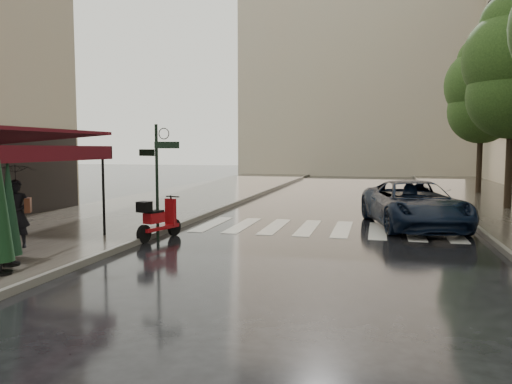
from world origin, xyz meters
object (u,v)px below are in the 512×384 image
at_px(pedestrian_with_umbrella, 16,180).
at_px(scooter, 158,220).
at_px(parked_car, 414,204).
at_px(parasol_back, 9,205).

distance_m(pedestrian_with_umbrella, scooter, 3.64).
distance_m(parked_car, parasol_back, 11.32).
height_order(pedestrian_with_umbrella, parasol_back, pedestrian_with_umbrella).
bearing_deg(parasol_back, scooter, 70.46).
bearing_deg(scooter, parked_car, 44.79).
relative_size(pedestrian_with_umbrella, scooter, 1.44).
bearing_deg(pedestrian_with_umbrella, scooter, 12.67).
xyz_separation_m(parked_car, parasol_back, (-8.24, -7.73, 0.61)).
bearing_deg(parked_car, pedestrian_with_umbrella, -159.53).
height_order(pedestrian_with_umbrella, scooter, pedestrian_with_umbrella).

